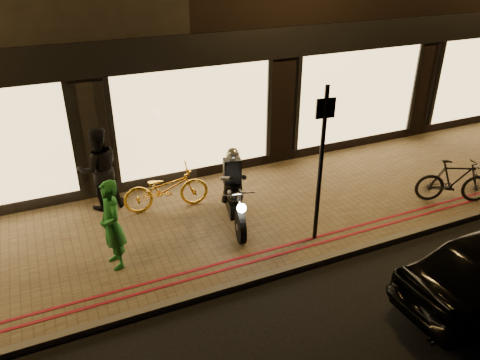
% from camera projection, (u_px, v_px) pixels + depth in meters
% --- Properties ---
extents(ground, '(90.00, 90.00, 0.00)m').
position_uv_depth(ground, '(274.00, 279.00, 8.10)').
color(ground, black).
rests_on(ground, ground).
extents(sidewalk, '(50.00, 4.00, 0.12)m').
position_uv_depth(sidewalk, '(229.00, 220.00, 9.69)').
color(sidewalk, '#736447').
rests_on(sidewalk, ground).
extents(kerb_stone, '(50.00, 0.14, 0.12)m').
position_uv_depth(kerb_stone, '(273.00, 275.00, 8.11)').
color(kerb_stone, '#59544C').
rests_on(kerb_stone, ground).
extents(red_kerb_lines, '(50.00, 0.26, 0.01)m').
position_uv_depth(red_kerb_lines, '(260.00, 256.00, 8.49)').
color(red_kerb_lines, maroon).
rests_on(red_kerb_lines, sidewalk).
extents(motorcycle, '(0.74, 1.92, 1.59)m').
position_uv_depth(motorcycle, '(234.00, 196.00, 9.24)').
color(motorcycle, black).
rests_on(motorcycle, sidewalk).
extents(sign_post, '(0.35, 0.09, 3.00)m').
position_uv_depth(sign_post, '(321.00, 158.00, 8.25)').
color(sign_post, black).
rests_on(sign_post, sidewalk).
extents(bicycle_gold, '(1.84, 0.80, 0.94)m').
position_uv_depth(bicycle_gold, '(166.00, 189.00, 9.80)').
color(bicycle_gold, gold).
rests_on(bicycle_gold, sidewalk).
extents(bicycle_dark, '(1.66, 1.14, 0.98)m').
position_uv_depth(bicycle_dark, '(454.00, 181.00, 10.07)').
color(bicycle_dark, black).
rests_on(bicycle_dark, sidewalk).
extents(person_green, '(0.49, 0.66, 1.64)m').
position_uv_depth(person_green, '(112.00, 225.00, 7.90)').
color(person_green, '#1D6E26').
rests_on(person_green, sidewalk).
extents(person_dark, '(0.92, 0.74, 1.81)m').
position_uv_depth(person_dark, '(99.00, 169.00, 9.65)').
color(person_dark, black).
rests_on(person_dark, sidewalk).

